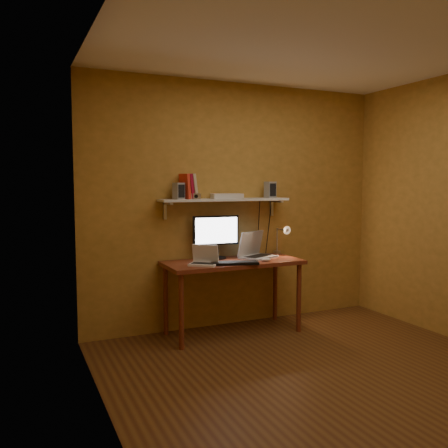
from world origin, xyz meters
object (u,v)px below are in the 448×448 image
monitor (216,235)px  keyboard (235,263)px  desk_lamp (283,236)px  shelf_camera (196,196)px  laptop (255,251)px  speaker_right (270,190)px  router (227,196)px  mouse (266,260)px  wall_shelf (225,200)px  netbook (204,259)px  speaker_left (179,191)px  desk (233,269)px

monitor → keyboard: size_ratio=1.09×
desk_lamp → shelf_camera: (-1.01, 0.00, 0.45)m
laptop → keyboard: bearing=-167.6°
speaker_right → router: size_ratio=0.57×
mouse → shelf_camera: (-0.64, 0.30, 0.64)m
keyboard → monitor: bearing=111.0°
wall_shelf → desk_lamp: wall_shelf is taller
netbook → speaker_left: speaker_left is taller
keyboard → mouse: mouse is taller
monitor → shelf_camera: 0.48m
netbook → shelf_camera: 0.64m
netbook → speaker_right: 1.15m
keyboard → shelf_camera: (-0.27, 0.33, 0.64)m
desk → shelf_camera: shelf_camera is taller
desk → router: bearing=84.5°
netbook → router: bearing=77.0°
monitor → router: router is taller
mouse → shelf_camera: shelf_camera is taller
keyboard → router: bearing=93.4°
netbook → keyboard: bearing=20.4°
netbook → speaker_right: bearing=57.2°
speaker_left → shelf_camera: bearing=-35.1°
laptop → speaker_right: size_ratio=2.56×
speaker_right → router: (-0.52, -0.00, -0.06)m
router → laptop: bearing=-18.5°
wall_shelf → netbook: 0.73m
netbook → speaker_left: size_ratio=1.92×
desk → shelf_camera: bearing=160.1°
laptop → speaker_left: bearing=148.4°
netbook → router: router is taller
router → speaker_right: bearing=0.5°
laptop → netbook: (-0.66, -0.20, -0.02)m
laptop → router: (-0.28, 0.10, 0.58)m
desk → netbook: netbook is taller
desk_lamp → monitor: bearing=174.9°
desk_lamp → router: router is taller
desk → netbook: 0.40m
speaker_left → router: 0.53m
wall_shelf → speaker_right: 0.55m
monitor → wall_shelf: bearing=2.8°
desk → netbook: bearing=-163.1°
wall_shelf → router: size_ratio=4.49×
netbook → desk: bearing=55.5°
laptop → router: size_ratio=1.45×
netbook → router: (0.38, 0.30, 0.60)m
wall_shelf → laptop: (0.30, -0.10, -0.54)m
wall_shelf → keyboard: bearing=-101.0°
laptop → shelf_camera: bearing=151.5°
desk → monitor: 0.40m
netbook → desk_lamp: (1.02, 0.23, 0.15)m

